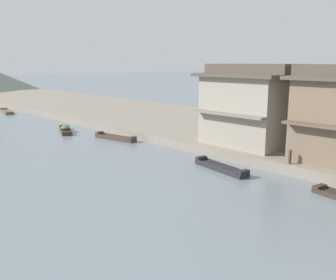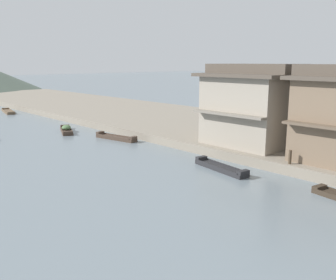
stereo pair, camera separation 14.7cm
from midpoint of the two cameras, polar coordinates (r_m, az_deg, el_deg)
name	(u,v)px [view 1 (the left image)]	position (r m, az deg, el deg)	size (l,w,h in m)	color
riverbank_right	(184,122)	(42.14, 2.30, 2.84)	(18.00, 110.00, 0.70)	gray
boat_moored_second	(65,130)	(39.01, -15.56, 1.53)	(2.55, 4.23, 0.72)	#423328
boat_moored_third	(7,112)	(56.95, -23.59, 4.00)	(2.11, 5.49, 0.38)	brown
boat_midriver_upstream	(221,168)	(24.73, 7.92, -4.23)	(1.57, 4.52, 0.49)	#232326
boat_upstream_distant	(115,138)	(34.36, -8.19, 0.35)	(1.68, 4.56, 0.52)	#423328
house_waterfront_tall	(253,105)	(29.57, 12.72, 5.23)	(6.85, 7.04, 6.14)	gray
mooring_post_dock_mid	(290,157)	(24.55, 18.02, -2.47)	(0.20, 0.20, 0.89)	#473828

